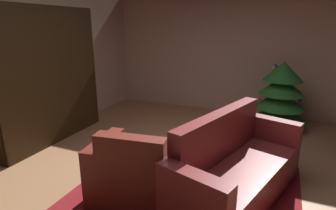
{
  "coord_description": "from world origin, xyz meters",
  "views": [
    {
      "loc": [
        1.05,
        -2.94,
        1.9
      ],
      "look_at": [
        -0.15,
        -0.09,
        0.99
      ],
      "focal_mm": 29.18,
      "sensor_mm": 36.0,
      "label": 1
    }
  ],
  "objects_px": {
    "coffee_table": "(169,168)",
    "couch_red": "(236,171)",
    "bookshelf_unit": "(53,79)",
    "book_stack_on_table": "(170,161)",
    "bottle_on_table": "(151,162)",
    "armchair_red": "(141,175)",
    "decorated_tree": "(281,96)"
  },
  "relations": [
    {
      "from": "bookshelf_unit",
      "to": "decorated_tree",
      "type": "bearing_deg",
      "value": 28.65
    },
    {
      "from": "book_stack_on_table",
      "to": "bookshelf_unit",
      "type": "bearing_deg",
      "value": 160.5
    },
    {
      "from": "bookshelf_unit",
      "to": "armchair_red",
      "type": "height_order",
      "value": "bookshelf_unit"
    },
    {
      "from": "armchair_red",
      "to": "decorated_tree",
      "type": "xyz_separation_m",
      "value": [
        1.33,
        2.99,
        0.32
      ]
    },
    {
      "from": "book_stack_on_table",
      "to": "bottle_on_table",
      "type": "distance_m",
      "value": 0.26
    },
    {
      "from": "coffee_table",
      "to": "book_stack_on_table",
      "type": "relative_size",
      "value": 3.68
    },
    {
      "from": "couch_red",
      "to": "coffee_table",
      "type": "xyz_separation_m",
      "value": [
        -0.67,
        -0.32,
        0.06
      ]
    },
    {
      "from": "coffee_table",
      "to": "couch_red",
      "type": "bearing_deg",
      "value": 25.55
    },
    {
      "from": "book_stack_on_table",
      "to": "bottle_on_table",
      "type": "height_order",
      "value": "bottle_on_table"
    },
    {
      "from": "decorated_tree",
      "to": "coffee_table",
      "type": "bearing_deg",
      "value": -110.33
    },
    {
      "from": "coffee_table",
      "to": "book_stack_on_table",
      "type": "height_order",
      "value": "book_stack_on_table"
    },
    {
      "from": "decorated_tree",
      "to": "armchair_red",
      "type": "bearing_deg",
      "value": -113.99
    },
    {
      "from": "bookshelf_unit",
      "to": "armchair_red",
      "type": "relative_size",
      "value": 1.93
    },
    {
      "from": "armchair_red",
      "to": "bottle_on_table",
      "type": "height_order",
      "value": "armchair_red"
    },
    {
      "from": "armchair_red",
      "to": "coffee_table",
      "type": "height_order",
      "value": "armchair_red"
    },
    {
      "from": "armchair_red",
      "to": "coffee_table",
      "type": "xyz_separation_m",
      "value": [
        0.27,
        0.14,
        0.07
      ]
    },
    {
      "from": "bookshelf_unit",
      "to": "bottle_on_table",
      "type": "xyz_separation_m",
      "value": [
        2.35,
        -1.1,
        -0.52
      ]
    },
    {
      "from": "couch_red",
      "to": "decorated_tree",
      "type": "xyz_separation_m",
      "value": [
        0.39,
        2.54,
        0.31
      ]
    },
    {
      "from": "coffee_table",
      "to": "decorated_tree",
      "type": "xyz_separation_m",
      "value": [
        1.06,
        2.86,
        0.25
      ]
    },
    {
      "from": "coffee_table",
      "to": "bottle_on_table",
      "type": "bearing_deg",
      "value": -126.77
    },
    {
      "from": "couch_red",
      "to": "book_stack_on_table",
      "type": "xyz_separation_m",
      "value": [
        -0.68,
        -0.27,
        0.12
      ]
    },
    {
      "from": "coffee_table",
      "to": "decorated_tree",
      "type": "distance_m",
      "value": 3.06
    },
    {
      "from": "armchair_red",
      "to": "bookshelf_unit",
      "type": "bearing_deg",
      "value": 154.32
    },
    {
      "from": "armchair_red",
      "to": "couch_red",
      "type": "bearing_deg",
      "value": 25.81
    },
    {
      "from": "coffee_table",
      "to": "bookshelf_unit",
      "type": "bearing_deg",
      "value": 159.55
    },
    {
      "from": "couch_red",
      "to": "coffee_table",
      "type": "relative_size",
      "value": 2.62
    },
    {
      "from": "couch_red",
      "to": "decorated_tree",
      "type": "distance_m",
      "value": 2.58
    },
    {
      "from": "bottle_on_table",
      "to": "book_stack_on_table",
      "type": "bearing_deg",
      "value": 60.62
    },
    {
      "from": "bookshelf_unit",
      "to": "book_stack_on_table",
      "type": "bearing_deg",
      "value": -19.5
    },
    {
      "from": "bottle_on_table",
      "to": "decorated_tree",
      "type": "distance_m",
      "value": 3.26
    },
    {
      "from": "bookshelf_unit",
      "to": "bottle_on_table",
      "type": "distance_m",
      "value": 2.64
    },
    {
      "from": "couch_red",
      "to": "armchair_red",
      "type": "bearing_deg",
      "value": -154.19
    }
  ]
}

